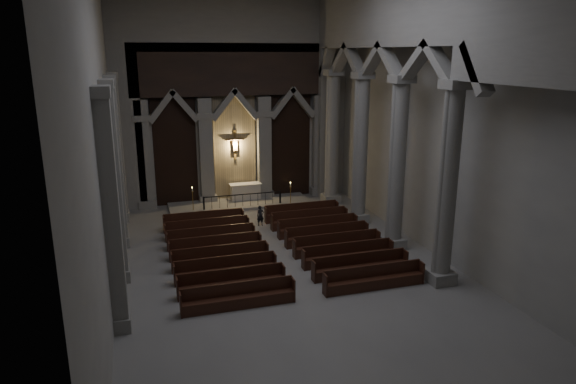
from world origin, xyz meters
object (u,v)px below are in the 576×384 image
(altar, at_px, (245,191))
(candle_stand_right, at_px, (290,201))
(worshipper, at_px, (260,216))
(altar_rail, at_px, (243,199))
(candle_stand_left, at_px, (193,206))
(pews, at_px, (277,248))

(altar, relative_size, candle_stand_right, 1.23)
(altar, relative_size, worshipper, 1.78)
(altar_rail, bearing_deg, candle_stand_left, 178.42)
(candle_stand_right, xyz_separation_m, worshipper, (-2.47, -2.57, 0.11))
(candle_stand_right, bearing_deg, worshipper, -133.89)
(altar, distance_m, worshipper, 4.80)
(altar, height_order, worshipper, altar)
(pews, bearing_deg, altar, 86.88)
(candle_stand_left, xyz_separation_m, pews, (2.91, -7.54, -0.11))
(candle_stand_left, relative_size, worshipper, 1.40)
(candle_stand_right, relative_size, pews, 0.17)
(altar, bearing_deg, candle_stand_left, -157.21)
(altar, height_order, altar_rail, altar)
(worshipper, bearing_deg, candle_stand_left, 129.60)
(altar, relative_size, altar_rail, 0.41)
(altar_rail, distance_m, candle_stand_left, 2.92)
(candle_stand_left, height_order, pews, candle_stand_left)
(altar_rail, relative_size, pews, 0.49)
(pews, bearing_deg, candle_stand_right, 67.91)
(candle_stand_right, bearing_deg, altar, 135.36)
(altar_rail, xyz_separation_m, candle_stand_right, (2.74, -0.71, -0.18))
(altar, height_order, pews, altar)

